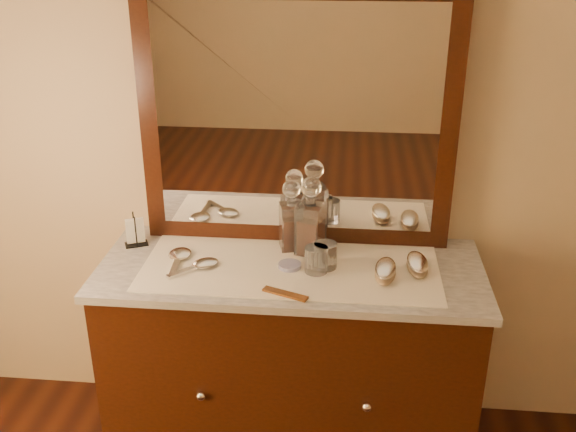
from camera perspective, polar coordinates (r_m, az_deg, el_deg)
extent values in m
plane|color=tan|center=(2.53, 0.89, 9.89)|extent=(4.50, 4.50, 0.00)
cube|color=black|center=(2.69, 0.21, -12.64)|extent=(1.40, 0.55, 0.82)
sphere|color=silver|center=(2.49, -7.59, -15.29)|extent=(0.04, 0.04, 0.04)
sphere|color=silver|center=(2.44, 6.88, -16.19)|extent=(0.04, 0.04, 0.04)
cube|color=silver|center=(2.46, 0.23, -4.69)|extent=(1.44, 0.59, 0.03)
cube|color=black|center=(2.49, 0.78, 8.50)|extent=(1.20, 0.08, 1.00)
cube|color=white|center=(2.46, 0.72, 8.29)|extent=(1.06, 0.01, 0.86)
cube|color=white|center=(2.44, 0.18, -4.57)|extent=(1.10, 0.45, 0.00)
cylinder|color=silver|center=(2.43, 0.16, -4.33)|extent=(0.10, 0.10, 0.02)
cube|color=brown|center=(2.26, -0.25, -6.80)|extent=(0.17, 0.09, 0.01)
cube|color=black|center=(2.68, -13.06, -2.40)|extent=(0.10, 0.09, 0.01)
cylinder|color=black|center=(2.63, -13.12, -1.40)|extent=(0.01, 0.01, 0.13)
cylinder|color=black|center=(2.68, -13.26, -0.94)|extent=(0.01, 0.01, 0.13)
cube|color=white|center=(2.66, -13.18, -1.25)|extent=(0.08, 0.06, 0.11)
cube|color=maroon|center=(2.55, 0.30, -1.48)|extent=(0.09, 0.09, 0.13)
cube|color=white|center=(2.54, 0.30, -0.92)|extent=(0.11, 0.11, 0.18)
cylinder|color=white|center=(2.50, 0.31, 1.29)|extent=(0.04, 0.04, 0.03)
sphere|color=white|center=(2.48, 0.31, 2.37)|extent=(0.09, 0.09, 0.07)
cube|color=maroon|center=(2.51, 1.96, -1.77)|extent=(0.10, 0.10, 0.14)
cube|color=white|center=(2.50, 1.97, -1.15)|extent=(0.12, 0.12, 0.20)
cylinder|color=white|center=(2.45, 2.01, 1.33)|extent=(0.05, 0.05, 0.03)
sphere|color=white|center=(2.43, 2.03, 2.55)|extent=(0.10, 0.10, 0.08)
ellipsoid|color=#9B7D5F|center=(2.40, 8.47, -4.96)|extent=(0.09, 0.18, 0.03)
ellipsoid|color=silver|center=(2.39, 8.50, -4.51)|extent=(0.09, 0.18, 0.03)
ellipsoid|color=#9B7D5F|center=(2.46, 11.18, -4.38)|extent=(0.08, 0.18, 0.03)
ellipsoid|color=silver|center=(2.45, 11.22, -3.94)|extent=(0.08, 0.18, 0.03)
ellipsoid|color=silver|center=(2.55, -9.40, -3.26)|extent=(0.10, 0.12, 0.02)
cube|color=silver|center=(2.46, -9.78, -4.38)|extent=(0.03, 0.14, 0.01)
ellipsoid|color=silver|center=(2.47, -7.22, -4.10)|extent=(0.13, 0.13, 0.02)
cube|color=silver|center=(2.42, -9.08, -4.82)|extent=(0.11, 0.11, 0.01)
cylinder|color=white|center=(2.42, 3.27, -3.45)|extent=(0.09, 0.09, 0.10)
cylinder|color=white|center=(2.39, 2.48, -3.81)|extent=(0.09, 0.09, 0.10)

